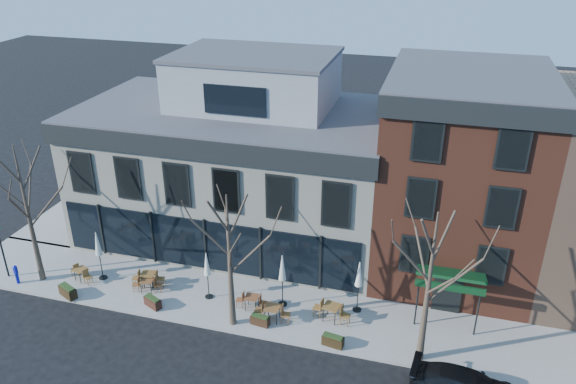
# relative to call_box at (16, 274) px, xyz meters

# --- Properties ---
(ground) EXTENTS (120.00, 120.00, 0.00)m
(ground) POSITION_rel_call_box_xyz_m (9.52, 3.91, -0.76)
(ground) COLOR black
(ground) RESTS_ON ground
(sidewalk_front) EXTENTS (33.50, 4.70, 0.15)m
(sidewalk_front) POSITION_rel_call_box_xyz_m (12.77, 1.76, -0.69)
(sidewalk_front) COLOR gray
(sidewalk_front) RESTS_ON ground
(sidewalk_side) EXTENTS (4.50, 12.00, 0.15)m
(sidewalk_side) POSITION_rel_call_box_xyz_m (-1.73, 9.91, -0.69)
(sidewalk_side) COLOR gray
(sidewalk_side) RESTS_ON ground
(corner_building) EXTENTS (18.39, 10.39, 11.10)m
(corner_building) POSITION_rel_call_box_xyz_m (9.59, 8.98, 3.96)
(corner_building) COLOR silver
(corner_building) RESTS_ON ground
(red_brick_building) EXTENTS (8.20, 11.78, 11.18)m
(red_brick_building) POSITION_rel_call_box_xyz_m (22.52, 8.90, 4.87)
(red_brick_building) COLOR brown
(red_brick_building) RESTS_ON ground
(tree_corner) EXTENTS (3.93, 3.98, 7.92)m
(tree_corner) POSITION_rel_call_box_xyz_m (1.03, 0.71, 3.49)
(tree_corner) COLOR #382B21
(tree_corner) RESTS_ON sidewalk_front
(tree_mid) EXTENTS (3.50, 3.55, 7.04)m
(tree_mid) POSITION_rel_call_box_xyz_m (12.53, 0.01, 3.03)
(tree_mid) COLOR #382B21
(tree_mid) RESTS_ON sidewalk_front
(tree_right) EXTENTS (3.72, 3.77, 7.48)m
(tree_right) POSITION_rel_call_box_xyz_m (21.53, 0.01, 3.26)
(tree_right) COLOR #382B21
(tree_right) RESTS_ON sidewalk_front
(sign_pole) EXTENTS (0.50, 0.10, 3.40)m
(sign_pole) POSITION_rel_call_box_xyz_m (-0.98, 0.41, 1.31)
(sign_pole) COLOR black
(sign_pole) RESTS_ON sidewalk_front
(call_box) EXTENTS (0.23, 0.23, 1.15)m
(call_box) POSITION_rel_call_box_xyz_m (0.00, 0.00, 0.00)
(call_box) COLOR #0B1396
(call_box) RESTS_ON sidewalk_front
(cafe_set_0) EXTENTS (1.64, 0.97, 0.85)m
(cafe_set_0) POSITION_rel_call_box_xyz_m (3.19, 1.22, -0.18)
(cafe_set_0) COLOR brown
(cafe_set_0) RESTS_ON sidewalk_front
(cafe_set_1) EXTENTS (1.83, 0.85, 0.94)m
(cafe_set_1) POSITION_rel_call_box_xyz_m (6.99, 1.74, -0.13)
(cafe_set_1) COLOR brown
(cafe_set_1) RESTS_ON sidewalk_front
(cafe_set_2) EXTENTS (1.64, 0.77, 0.84)m
(cafe_set_2) POSITION_rel_call_box_xyz_m (7.17, 1.28, -0.18)
(cafe_set_2) COLOR brown
(cafe_set_2) RESTS_ON sidewalk_front
(cafe_set_3) EXTENTS (1.69, 0.71, 0.88)m
(cafe_set_3) POSITION_rel_call_box_xyz_m (13.03, 1.37, -0.16)
(cafe_set_3) COLOR brown
(cafe_set_3) RESTS_ON sidewalk_front
(cafe_set_4) EXTENTS (1.84, 0.74, 0.97)m
(cafe_set_4) POSITION_rel_call_box_xyz_m (14.32, 0.76, -0.11)
(cafe_set_4) COLOR brown
(cafe_set_4) RESTS_ON sidewalk_front
(cafe_set_5) EXTENTS (2.00, 0.91, 1.03)m
(cafe_set_5) POSITION_rel_call_box_xyz_m (17.12, 1.59, -0.08)
(cafe_set_5) COLOR brown
(cafe_set_5) RESTS_ON sidewalk_front
(umbrella_0) EXTENTS (0.47, 0.47, 2.92)m
(umbrella_0) POSITION_rel_call_box_xyz_m (4.20, 1.67, 1.45)
(umbrella_0) COLOR black
(umbrella_0) RESTS_ON sidewalk_front
(umbrella_2) EXTENTS (0.43, 0.43, 2.69)m
(umbrella_2) POSITION_rel_call_box_xyz_m (10.54, 1.66, 1.29)
(umbrella_2) COLOR black
(umbrella_2) RESTS_ON sidewalk_front
(umbrella_3) EXTENTS (0.48, 0.48, 2.98)m
(umbrella_3) POSITION_rel_call_box_xyz_m (14.45, 2.10, 1.49)
(umbrella_3) COLOR black
(umbrella_3) RESTS_ON sidewalk_front
(umbrella_4) EXTENTS (0.46, 0.46, 2.89)m
(umbrella_4) POSITION_rel_call_box_xyz_m (18.22, 2.69, 1.43)
(umbrella_4) COLOR black
(umbrella_4) RESTS_ON sidewalk_front
(planter_0) EXTENTS (1.20, 0.87, 0.62)m
(planter_0) POSITION_rel_call_box_xyz_m (3.37, -0.29, -0.30)
(planter_0) COLOR black
(planter_0) RESTS_ON sidewalk_front
(planter_1) EXTENTS (1.08, 0.78, 0.56)m
(planter_1) POSITION_rel_call_box_xyz_m (8.09, 0.14, -0.33)
(planter_1) COLOR black
(planter_1) RESTS_ON sidewalk_front
(planter_2) EXTENTS (0.98, 0.50, 0.52)m
(planter_2) POSITION_rel_call_box_xyz_m (13.83, 0.28, -0.35)
(planter_2) COLOR black
(planter_2) RESTS_ON sidewalk_front
(planter_3) EXTENTS (1.05, 0.56, 0.56)m
(planter_3) POSITION_rel_call_box_xyz_m (17.57, -0.23, -0.33)
(planter_3) COLOR black
(planter_3) RESTS_ON sidewalk_front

